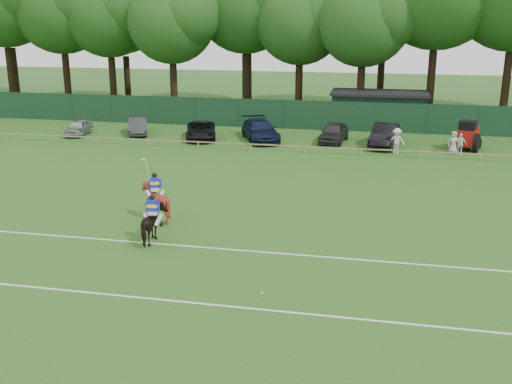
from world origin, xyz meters
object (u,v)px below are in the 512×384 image
(hatch_grey, at_px, (334,133))
(horse_chestnut, at_px, (156,202))
(spectator_mid, at_px, (460,144))
(sedan_navy, at_px, (260,130))
(suv_black, at_px, (201,130))
(polo_ball, at_px, (262,293))
(sedan_grey, at_px, (138,126))
(spectator_right, at_px, (454,142))
(spectator_left, at_px, (397,141))
(utility_shed, at_px, (379,109))
(sedan_silver, at_px, (78,128))
(estate_black, at_px, (385,135))
(tractor, at_px, (467,136))
(horse_dark, at_px, (153,225))

(hatch_grey, bearing_deg, horse_chestnut, -101.59)
(horse_chestnut, distance_m, spectator_mid, 23.59)
(sedan_navy, xyz_separation_m, spectator_mid, (14.77, -2.32, -0.02))
(suv_black, distance_m, polo_ball, 27.98)
(horse_chestnut, height_order, sedan_navy, horse_chestnut)
(sedan_grey, height_order, hatch_grey, hatch_grey)
(sedan_navy, xyz_separation_m, spectator_right, (14.42, -1.67, -0.01))
(horse_chestnut, distance_m, spectator_left, 20.68)
(horse_chestnut, height_order, spectator_right, horse_chestnut)
(sedan_navy, relative_size, polo_ball, 61.97)
(hatch_grey, distance_m, utility_shed, 8.57)
(sedan_silver, relative_size, spectator_mid, 2.30)
(estate_black, bearing_deg, suv_black, -171.08)
(horse_chestnut, distance_m, spectator_right, 23.84)
(sedan_navy, distance_m, hatch_grey, 5.74)
(spectator_right, bearing_deg, horse_chestnut, -140.43)
(spectator_mid, bearing_deg, suv_black, 167.15)
(sedan_navy, bearing_deg, estate_black, -25.28)
(tractor, bearing_deg, polo_ball, -92.20)
(horse_dark, xyz_separation_m, sedan_navy, (0.23, 22.50, 0.00))
(polo_ball, bearing_deg, estate_black, 80.86)
(sedan_grey, height_order, spectator_mid, spectator_mid)
(spectator_mid, height_order, spectator_right, spectator_right)
(spectator_mid, height_order, utility_shed, utility_shed)
(sedan_grey, distance_m, estate_black, 20.01)
(horse_dark, relative_size, sedan_silver, 0.52)
(spectator_mid, bearing_deg, horse_chestnut, -139.95)
(sedan_grey, xyz_separation_m, polo_ball, (15.77, -26.92, -0.64))
(horse_chestnut, height_order, hatch_grey, horse_chestnut)
(horse_dark, distance_m, spectator_right, 25.47)
(spectator_left, bearing_deg, estate_black, 104.35)
(horse_dark, bearing_deg, suv_black, -83.70)
(spectator_right, bearing_deg, tractor, 42.24)
(tractor, bearing_deg, spectator_right, -109.30)
(sedan_navy, distance_m, spectator_left, 10.74)
(spectator_left, bearing_deg, tractor, 18.58)
(spectator_right, height_order, tractor, tractor)
(sedan_silver, bearing_deg, tractor, -5.72)
(spectator_mid, xyz_separation_m, polo_ball, (-9.42, -24.20, -0.75))
(spectator_left, distance_m, utility_shed, 11.02)
(estate_black, relative_size, spectator_left, 2.73)
(sedan_silver, height_order, spectator_left, spectator_left)
(hatch_grey, relative_size, spectator_right, 2.78)
(suv_black, distance_m, spectator_right, 19.19)
(spectator_mid, xyz_separation_m, tractor, (0.73, 2.03, 0.24))
(estate_black, relative_size, spectator_right, 3.14)
(horse_dark, height_order, estate_black, estate_black)
(horse_chestnut, relative_size, spectator_right, 1.16)
(polo_ball, distance_m, tractor, 28.15)
(horse_dark, height_order, spectator_right, horse_dark)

